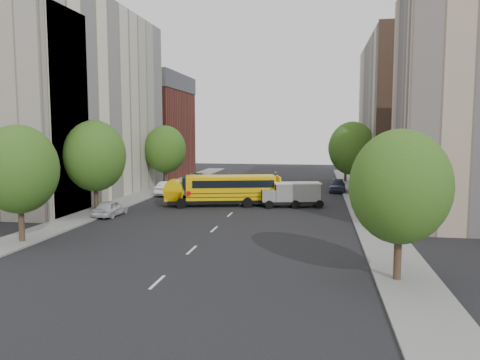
% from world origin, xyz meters
% --- Properties ---
extents(ground, '(120.00, 120.00, 0.00)m').
position_xyz_m(ground, '(0.00, 0.00, 0.00)').
color(ground, black).
rests_on(ground, ground).
extents(sidewalk_left, '(3.00, 80.00, 0.12)m').
position_xyz_m(sidewalk_left, '(-11.50, 5.00, 0.06)').
color(sidewalk_left, slate).
rests_on(sidewalk_left, ground).
extents(sidewalk_right, '(3.00, 80.00, 0.12)m').
position_xyz_m(sidewalk_right, '(11.50, 5.00, 0.06)').
color(sidewalk_right, slate).
rests_on(sidewalk_right, ground).
extents(lane_markings, '(0.15, 64.00, 0.01)m').
position_xyz_m(lane_markings, '(0.00, 10.00, 0.01)').
color(lane_markings, silver).
rests_on(lane_markings, ground).
extents(building_left_cream, '(10.00, 26.00, 20.00)m').
position_xyz_m(building_left_cream, '(-18.00, 6.00, 10.00)').
color(building_left_cream, beige).
rests_on(building_left_cream, ground).
extents(building_left_redbrick, '(10.00, 15.00, 13.00)m').
position_xyz_m(building_left_redbrick, '(-18.00, 28.00, 6.50)').
color(building_left_redbrick, maroon).
rests_on(building_left_redbrick, ground).
extents(building_left_near, '(10.00, 7.00, 17.00)m').
position_xyz_m(building_left_near, '(-18.00, -4.50, 8.50)').
color(building_left_near, beige).
rests_on(building_left_near, ground).
extents(building_right_near, '(10.00, 7.00, 17.00)m').
position_xyz_m(building_right_near, '(18.00, -4.50, 8.50)').
color(building_right_near, tan).
rests_on(building_right_near, ground).
extents(building_right_far, '(10.00, 22.00, 18.00)m').
position_xyz_m(building_right_far, '(18.00, 20.00, 9.00)').
color(building_right_far, beige).
rests_on(building_right_far, ground).
extents(building_right_sidewall, '(10.10, 0.30, 18.00)m').
position_xyz_m(building_right_sidewall, '(18.00, 9.00, 9.00)').
color(building_right_sidewall, brown).
rests_on(building_right_sidewall, ground).
extents(street_tree_0, '(4.80, 4.80, 7.41)m').
position_xyz_m(street_tree_0, '(-11.00, -14.00, 4.64)').
color(street_tree_0, '#38281C').
rests_on(street_tree_0, ground).
extents(street_tree_1, '(5.12, 5.12, 7.90)m').
position_xyz_m(street_tree_1, '(-11.00, -4.00, 4.95)').
color(street_tree_1, '#38281C').
rests_on(street_tree_1, ground).
extents(street_tree_2, '(4.99, 4.99, 7.71)m').
position_xyz_m(street_tree_2, '(-11.00, 14.00, 4.83)').
color(street_tree_2, '#38281C').
rests_on(street_tree_2, ground).
extents(street_tree_3, '(4.61, 4.61, 7.11)m').
position_xyz_m(street_tree_3, '(11.00, -18.00, 4.45)').
color(street_tree_3, '#38281C').
rests_on(street_tree_3, ground).
extents(street_tree_4, '(5.25, 5.25, 8.10)m').
position_xyz_m(street_tree_4, '(11.00, 14.00, 5.08)').
color(street_tree_4, '#38281C').
rests_on(street_tree_4, ground).
extents(street_tree_5, '(4.86, 4.86, 7.51)m').
position_xyz_m(street_tree_5, '(11.00, 26.00, 4.70)').
color(street_tree_5, '#38281C').
rests_on(street_tree_5, ground).
extents(school_bus, '(10.59, 4.83, 2.92)m').
position_xyz_m(school_bus, '(-1.62, 2.58, 1.63)').
color(school_bus, black).
rests_on(school_bus, ground).
extents(safari_truck, '(5.60, 3.00, 2.28)m').
position_xyz_m(safari_truck, '(4.95, 3.01, 1.20)').
color(safari_truck, black).
rests_on(safari_truck, ground).
extents(parked_car_0, '(1.78, 3.99, 1.33)m').
position_xyz_m(parked_car_0, '(-9.60, -4.30, 0.67)').
color(parked_car_0, silver).
rests_on(parked_car_0, ground).
extents(parked_car_1, '(2.11, 4.85, 1.55)m').
position_xyz_m(parked_car_1, '(-8.80, 8.84, 0.78)').
color(parked_car_1, white).
rests_on(parked_car_1, ground).
extents(parked_car_2, '(2.56, 5.06, 1.37)m').
position_xyz_m(parked_car_2, '(-8.80, 21.65, 0.69)').
color(parked_car_2, black).
rests_on(parked_car_2, ground).
extents(parked_car_4, '(2.07, 4.63, 1.55)m').
position_xyz_m(parked_car_4, '(9.49, 14.83, 0.77)').
color(parked_car_4, '#374061').
rests_on(parked_car_4, ground).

